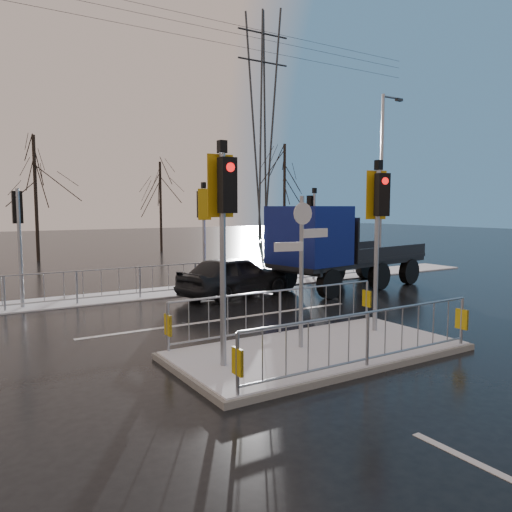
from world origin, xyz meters
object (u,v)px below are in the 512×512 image
flatbed_truck (326,246)px  street_lamp_right (383,176)px  traffic_island (318,335)px  car_far_lane (234,276)px

flatbed_truck → street_lamp_right: size_ratio=0.85×
traffic_island → street_lamp_right: bearing=38.7°
traffic_island → car_far_lane: bearing=74.7°
street_lamp_right → traffic_island: bearing=-141.3°
car_far_lane → street_lamp_right: size_ratio=0.51×
car_far_lane → flatbed_truck: (3.30, -0.80, 0.91)m
car_far_lane → flatbed_truck: 3.52m
flatbed_truck → street_lamp_right: street_lamp_right is taller
traffic_island → street_lamp_right: street_lamp_right is taller
traffic_island → street_lamp_right: 14.14m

